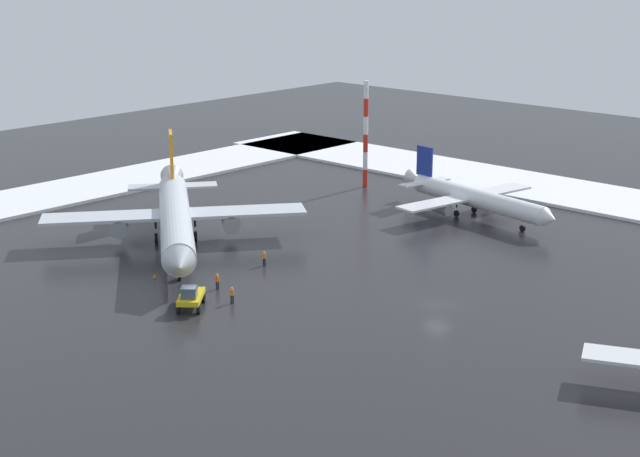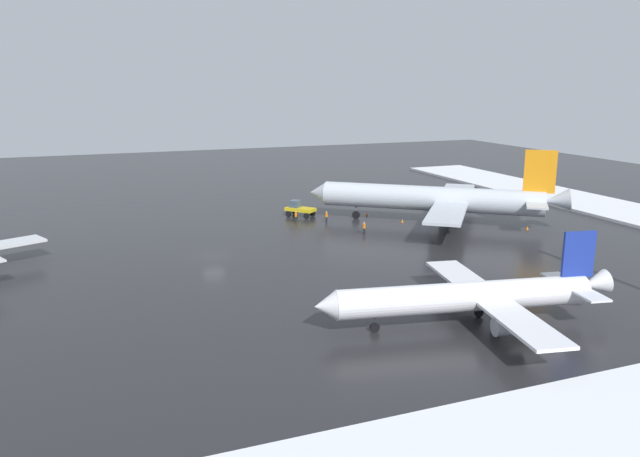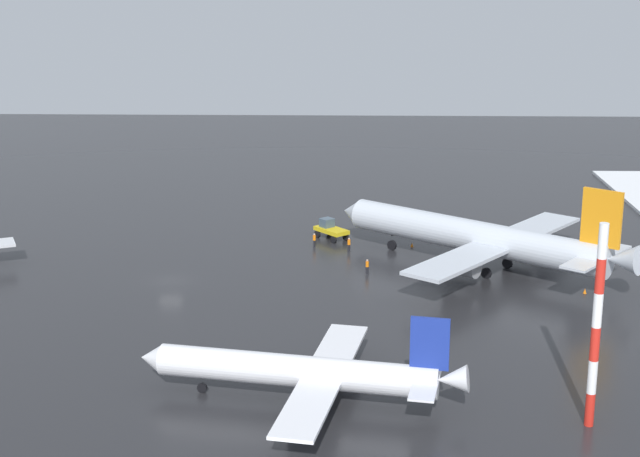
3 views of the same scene
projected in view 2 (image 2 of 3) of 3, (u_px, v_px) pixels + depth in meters
The scene contains 11 objects.
ground_plane at pixel (213, 255), 75.84m from camera, with size 240.00×240.00×0.00m, color #232326.
snow_bank_right at pixel (628, 212), 99.60m from camera, with size 14.00×116.00×0.44m, color white.
airplane_parked_portside at pixel (437, 199), 91.89m from camera, with size 32.11×28.72×11.37m.
airplane_foreground_jet at pixel (471, 296), 53.52m from camera, with size 26.64×22.27×7.95m.
pushback_tug at pixel (299, 208), 97.50m from camera, with size 4.66×4.92×2.50m.
ground_crew_mid_apron at pixel (364, 227), 86.05m from camera, with size 0.36×0.36×1.71m.
ground_crew_near_tug at pixel (296, 216), 93.46m from camera, with size 0.36×0.36×1.71m.
ground_crew_beside_wing at pixel (326, 216), 93.32m from camera, with size 0.36×0.36×1.71m.
traffic_cone_near_nose at pixel (402, 221), 93.45m from camera, with size 0.36×0.36×0.55m, color orange.
traffic_cone_mid_line at pixel (367, 214), 98.21m from camera, with size 0.36×0.36×0.55m, color orange.
traffic_cone_wingtip_side at pixel (527, 228), 88.89m from camera, with size 0.36×0.36×0.55m, color orange.
Camera 2 is at (-14.56, -72.77, 20.60)m, focal length 35.00 mm.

